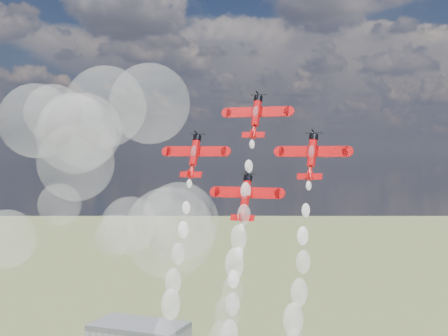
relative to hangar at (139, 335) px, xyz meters
name	(u,v)px	position (x,y,z in m)	size (l,w,h in m)	color
hangar	(139,335)	(0.00, 0.00, 0.00)	(50.00, 28.00, 13.00)	gray
plane_lead	(256,115)	(123.01, -167.71, 107.20)	(13.88, 6.30, 9.47)	red
plane_left	(194,155)	(110.23, -170.99, 98.87)	(13.88, 6.30, 9.47)	red
plane_right	(312,155)	(135.80, -170.99, 98.87)	(13.88, 6.30, 9.47)	red
plane_slot	(246,196)	(123.01, -174.27, 90.54)	(13.88, 6.30, 9.47)	red
smoke_trail_lead	(230,300)	(122.64, -182.22, 71.29)	(5.31, 18.60, 40.51)	white
drifted_smoke_cloud	(97,154)	(75.73, -155.35, 98.78)	(67.47, 43.57, 51.64)	white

